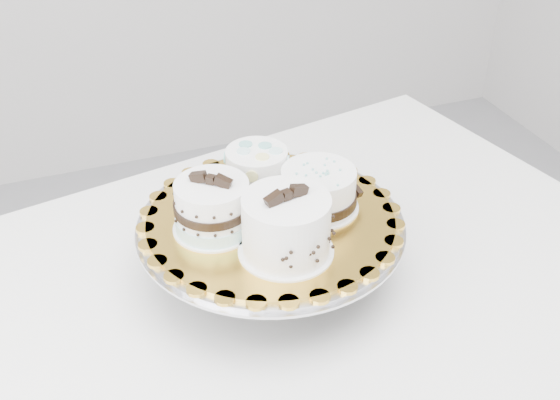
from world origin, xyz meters
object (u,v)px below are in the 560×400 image
object	(u,v)px
table	(258,345)
cake_ribbon	(319,190)
cake_swirl	(286,227)
cake_dots	(257,170)
cake_banded	(213,208)
cake_board	(271,218)
cake_stand	(271,238)

from	to	relation	value
table	cake_ribbon	bearing A→B (deg)	14.47
cake_swirl	cake_ribbon	xyz separation A→B (m)	(0.08, 0.08, -0.01)
cake_dots	cake_ribbon	world-z (taller)	cake_dots
cake_dots	cake_banded	bearing A→B (deg)	-137.90
cake_board	cake_swirl	size ratio (longest dim) A/B	2.57
table	cake_dots	bearing A→B (deg)	58.76
table	cake_dots	size ratio (longest dim) A/B	12.34
table	cake_swirl	distance (m)	0.22
cake_stand	cake_board	xyz separation A→B (m)	(0.00, 0.00, 0.03)
cake_ribbon	cake_stand	bearing A→B (deg)	167.10
cake_board	cake_dots	bearing A→B (deg)	85.82
cake_board	cake_banded	world-z (taller)	cake_banded
cake_banded	cake_ribbon	size ratio (longest dim) A/B	1.11
cake_dots	cake_ribbon	xyz separation A→B (m)	(0.07, -0.07, -0.01)
table	cake_ribbon	xyz separation A→B (m)	(0.11, 0.05, 0.21)
table	cake_banded	size ratio (longest dim) A/B	9.87
cake_stand	cake_ribbon	bearing A→B (deg)	-0.60
cake_board	cake_banded	xyz separation A→B (m)	(-0.08, 0.00, 0.04)
cake_banded	cake_dots	bearing A→B (deg)	78.80
cake_stand	cake_ribbon	size ratio (longest dim) A/B	2.99
cake_swirl	cake_dots	distance (m)	0.15
cake_banded	cake_ribbon	distance (m)	0.15
cake_dots	cake_board	bearing A→B (deg)	-91.07
cake_swirl	cake_ribbon	size ratio (longest dim) A/B	1.07
cake_stand	cake_board	world-z (taller)	cake_board
cake_swirl	cake_ribbon	bearing A→B (deg)	32.41
cake_swirl	cake_stand	bearing A→B (deg)	71.89
cake_swirl	cake_ribbon	world-z (taller)	cake_swirl
table	cake_ribbon	world-z (taller)	cake_ribbon
cake_stand	cake_ribbon	distance (m)	0.10
cake_board	cake_banded	size ratio (longest dim) A/B	2.48
table	cake_stand	size ratio (longest dim) A/B	3.66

